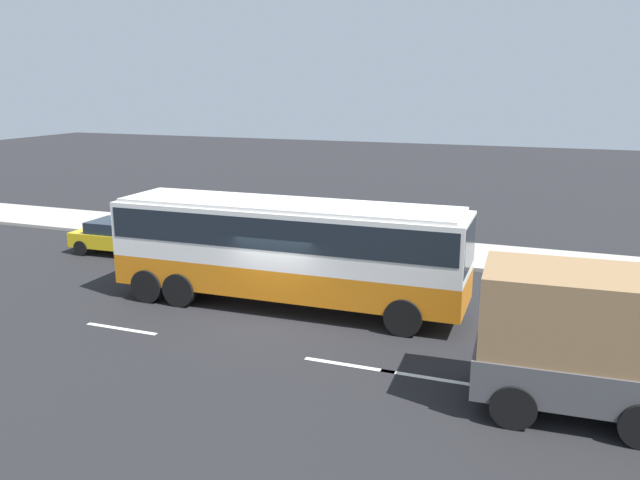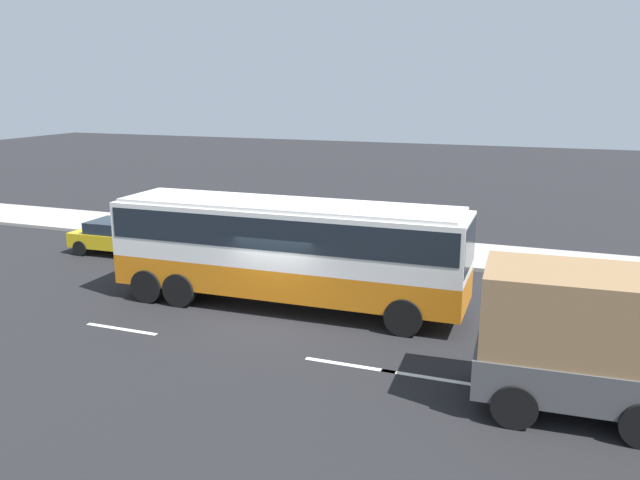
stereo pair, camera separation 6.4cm
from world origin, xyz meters
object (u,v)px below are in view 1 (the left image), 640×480
object	(u,v)px
coach_bus	(287,243)
pedestrian_near_curb	(459,231)
cargo_truck	(639,346)
car_yellow_taxi	(124,236)

from	to	relation	value
coach_bus	pedestrian_near_curb	size ratio (longest dim) A/B	6.37
cargo_truck	pedestrian_near_curb	bearing A→B (deg)	112.47
coach_bus	car_yellow_taxi	size ratio (longest dim) A/B	2.55
car_yellow_taxi	pedestrian_near_curb	bearing A→B (deg)	15.90
pedestrian_near_curb	car_yellow_taxi	bearing A→B (deg)	-109.89
pedestrian_near_curb	cargo_truck	bearing A→B (deg)	-11.88
car_yellow_taxi	coach_bus	bearing A→B (deg)	-22.64
cargo_truck	pedestrian_near_curb	xyz separation A→B (m)	(-5.46, 11.61, -0.47)
cargo_truck	car_yellow_taxi	world-z (taller)	cargo_truck
cargo_truck	coach_bus	bearing A→B (deg)	155.16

